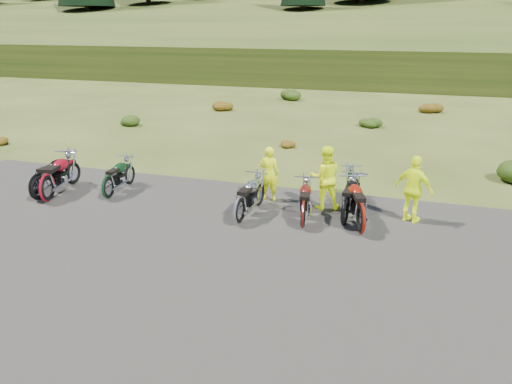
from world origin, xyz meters
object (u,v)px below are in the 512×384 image
(motorcycle_0, at_px, (41,200))
(motorcycle_3, at_px, (240,224))
(person_middle, at_px, (269,175))
(motorcycle_7, at_px, (355,211))

(motorcycle_0, bearing_deg, motorcycle_3, -87.86)
(motorcycle_0, xyz_separation_m, person_middle, (6.42, 2.03, 0.80))
(motorcycle_3, relative_size, motorcycle_7, 1.09)
(motorcycle_7, bearing_deg, motorcycle_3, 109.24)
(motorcycle_3, height_order, motorcycle_7, motorcycle_3)
(motorcycle_7, distance_m, person_middle, 2.65)
(person_middle, bearing_deg, motorcycle_0, 17.02)
(motorcycle_7, bearing_deg, motorcycle_0, 86.81)
(motorcycle_3, xyz_separation_m, person_middle, (0.21, 1.97, 0.80))
(motorcycle_7, xyz_separation_m, person_middle, (-2.52, 0.06, 0.80))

